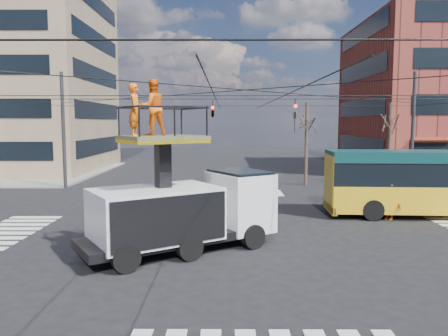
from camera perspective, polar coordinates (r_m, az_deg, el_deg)
ground at (r=18.63m, az=2.75°, el=-8.27°), size 120.00×120.00×0.00m
sidewalk_nw at (r=44.19m, az=-26.93°, el=-0.54°), size 18.00×18.00×0.12m
crosswalks at (r=18.63m, az=2.75°, el=-8.24°), size 22.40×22.40×0.02m
building_tower at (r=48.20m, az=-27.20°, el=17.83°), size 18.06×16.06×30.00m
overhead_network at (r=18.46m, az=2.54°, el=5.06°), size 24.24×24.24×8.00m
tree_a at (r=32.07m, az=10.75°, el=5.96°), size 2.00×2.00×6.00m
tree_b at (r=33.68m, az=20.89°, el=5.67°), size 2.00×2.00×6.00m
utility_truck at (r=15.61m, az=-5.27°, el=-3.56°), size 7.14×5.70×6.05m
traffic_cone at (r=17.51m, az=-13.15°, el=-8.25°), size 0.36×0.36×0.66m
worker_ground at (r=16.70m, az=-11.68°, el=-7.25°), size 0.75×1.01×1.60m
flagger at (r=22.00m, az=20.76°, el=-3.85°), size 1.38×1.42×1.95m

